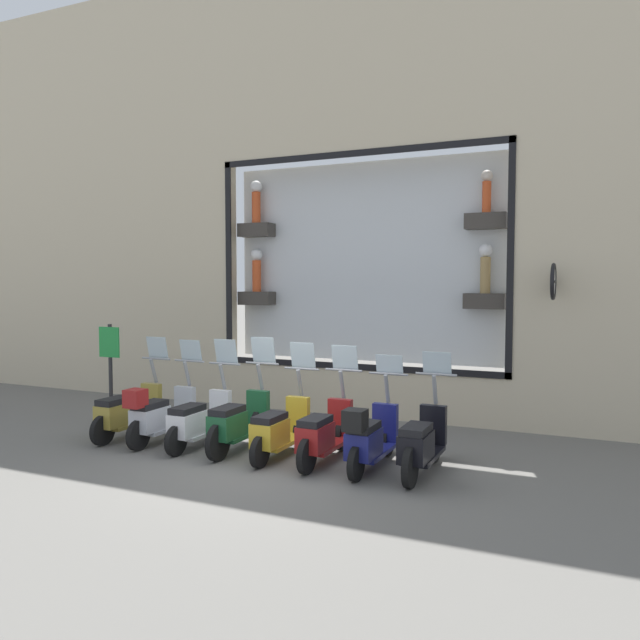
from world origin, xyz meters
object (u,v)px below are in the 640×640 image
object	(u,v)px
scooter_red_2	(323,434)
scooter_olive_7	(127,412)
scooter_yellow_3	(279,430)
shop_sign_post	(110,370)
scooter_white_5	(198,421)
scooter_black_0	(422,444)
scooter_navy_1	(369,438)
scooter_green_4	(237,423)
scooter_silver_6	(159,415)

from	to	relation	value
scooter_red_2	scooter_olive_7	size ratio (longest dim) A/B	1.00
scooter_yellow_3	shop_sign_post	world-z (taller)	shop_sign_post
scooter_red_2	shop_sign_post	xyz separation A→B (m)	(0.58, 4.50, 0.58)
scooter_white_5	scooter_olive_7	bearing A→B (deg)	89.93
scooter_white_5	shop_sign_post	world-z (taller)	shop_sign_post
scooter_red_2	scooter_black_0	bearing A→B (deg)	-89.90
scooter_navy_1	scooter_green_4	size ratio (longest dim) A/B	0.99
scooter_navy_1	scooter_white_5	xyz separation A→B (m)	(0.07, 2.89, -0.04)
scooter_red_2	shop_sign_post	bearing A→B (deg)	82.62
scooter_green_4	scooter_navy_1	bearing A→B (deg)	-92.00
scooter_white_5	shop_sign_post	distance (m)	2.47
scooter_black_0	shop_sign_post	xyz separation A→B (m)	(0.58, 5.94, 0.57)
scooter_yellow_3	scooter_olive_7	bearing A→B (deg)	89.96
scooter_navy_1	scooter_olive_7	bearing A→B (deg)	89.09
scooter_yellow_3	scooter_black_0	bearing A→B (deg)	-89.86
scooter_navy_1	scooter_white_5	bearing A→B (deg)	88.67
scooter_white_5	scooter_silver_6	size ratio (longest dim) A/B	1.00
scooter_yellow_3	scooter_white_5	world-z (taller)	scooter_yellow_3
scooter_black_0	scooter_white_5	size ratio (longest dim) A/B	1.01
scooter_red_2	scooter_yellow_3	world-z (taller)	scooter_yellow_3
scooter_red_2	scooter_olive_7	xyz separation A→B (m)	(-0.00, 3.62, -0.00)
scooter_olive_7	scooter_black_0	bearing A→B (deg)	-89.96
scooter_green_4	shop_sign_post	bearing A→B (deg)	79.30
scooter_white_5	scooter_olive_7	distance (m)	1.45
scooter_yellow_3	scooter_white_5	distance (m)	1.45
scooter_red_2	scooter_white_5	size ratio (longest dim) A/B	1.00
scooter_black_0	scooter_white_5	xyz separation A→B (m)	(-0.01, 3.62, -0.02)
scooter_olive_7	scooter_white_5	bearing A→B (deg)	-90.07
scooter_red_2	scooter_white_5	distance (m)	2.17
scooter_green_4	scooter_yellow_3	bearing A→B (deg)	-90.72
scooter_olive_7	shop_sign_post	xyz separation A→B (m)	(0.58, 0.88, 0.58)
scooter_olive_7	scooter_yellow_3	bearing A→B (deg)	-90.04
scooter_silver_6	shop_sign_post	distance (m)	1.81
scooter_black_0	scooter_navy_1	xyz separation A→B (m)	(-0.07, 0.72, 0.02)
scooter_black_0	scooter_olive_7	size ratio (longest dim) A/B	1.01
scooter_navy_1	scooter_yellow_3	bearing A→B (deg)	87.36
scooter_black_0	scooter_navy_1	distance (m)	0.73
scooter_navy_1	scooter_yellow_3	distance (m)	1.45
scooter_white_5	shop_sign_post	xyz separation A→B (m)	(0.59, 2.33, 0.59)
scooter_red_2	scooter_green_4	distance (m)	1.45
scooter_navy_1	scooter_green_4	bearing A→B (deg)	88.00
scooter_white_5	scooter_silver_6	distance (m)	0.73
scooter_yellow_3	scooter_silver_6	bearing A→B (deg)	91.65
scooter_olive_7	scooter_silver_6	bearing A→B (deg)	-95.08
scooter_black_0	scooter_green_4	xyz separation A→B (m)	(0.00, 2.89, 0.01)
scooter_navy_1	shop_sign_post	world-z (taller)	shop_sign_post
scooter_yellow_3	scooter_olive_7	distance (m)	2.89
shop_sign_post	scooter_black_0	bearing A→B (deg)	-95.57
scooter_black_0	scooter_yellow_3	xyz separation A→B (m)	(-0.01, 2.17, -0.02)
scooter_red_2	scooter_white_5	xyz separation A→B (m)	(-0.00, 2.17, -0.01)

